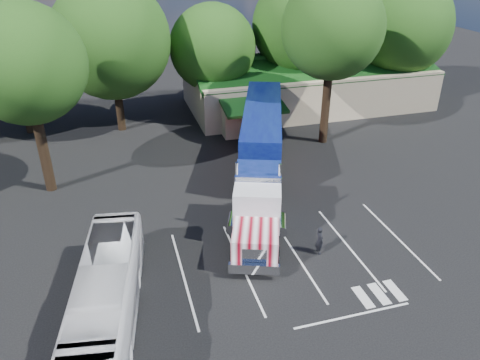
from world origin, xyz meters
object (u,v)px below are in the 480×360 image
object	(u,v)px
woman	(319,240)
silver_sedan	(254,125)
bicycle	(268,189)
semi_truck	(261,144)
tour_bus	(107,294)

from	to	relation	value
woman	silver_sedan	distance (m)	18.40
bicycle	woman	bearing A→B (deg)	-108.22
semi_truck	tour_bus	world-z (taller)	semi_truck
woman	silver_sedan	size ratio (longest dim) A/B	0.42
tour_bus	silver_sedan	xyz separation A→B (m)	(13.45, 20.30, -0.82)
woman	tour_bus	bearing A→B (deg)	98.76
semi_truck	tour_bus	distance (m)	16.46
semi_truck	tour_bus	bearing A→B (deg)	-113.62
tour_bus	semi_truck	bearing A→B (deg)	55.69
silver_sedan	semi_truck	bearing A→B (deg)	-169.60
bicycle	silver_sedan	xyz separation A→B (m)	(2.56, 11.30, 0.23)
woman	tour_bus	size ratio (longest dim) A/B	0.16
woman	bicycle	size ratio (longest dim) A/B	1.01
semi_truck	silver_sedan	bearing A→B (deg)	95.80
semi_truck	tour_bus	xyz separation A→B (m)	(-11.33, -11.90, -1.10)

